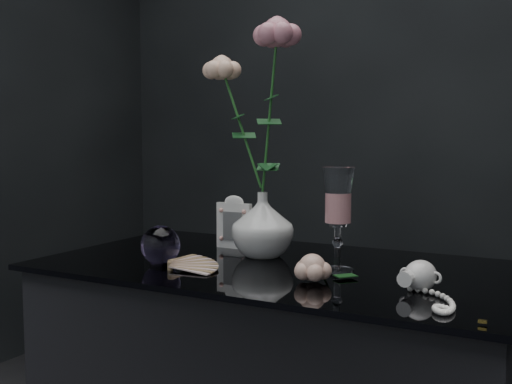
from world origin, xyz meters
The scene contains 8 objects.
vase centered at (-0.07, 0.11, 0.84)m, with size 0.15×0.15×0.15m, color silver.
wine_glass centered at (0.14, 0.04, 0.87)m, with size 0.07×0.07×0.22m, color white, non-canonical shape.
picture_frame centered at (-0.18, 0.17, 0.83)m, with size 0.10×0.08×0.14m, color white, non-canonical shape.
paperweight centered at (-0.23, -0.08, 0.81)m, with size 0.09×0.09×0.09m, color #866BAF, non-canonical shape.
paper_fan centered at (-0.17, -0.12, 0.77)m, with size 0.20×0.16×0.02m, color beige, non-canonical shape.
loose_rose centered at (0.13, -0.07, 0.79)m, with size 0.12×0.16×0.06m, color #F5B79E, non-canonical shape.
pearl_jar centered at (0.33, -0.04, 0.79)m, with size 0.20×0.21×0.06m, color white, non-canonical shape.
roses centered at (-0.09, 0.11, 1.12)m, with size 0.24×0.12×0.45m.
Camera 1 is at (0.58, -1.13, 1.04)m, focal length 42.00 mm.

